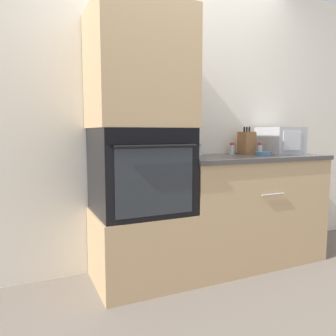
% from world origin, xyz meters
% --- Properties ---
extents(ground_plane, '(12.00, 12.00, 0.00)m').
position_xyz_m(ground_plane, '(0.00, 0.00, 0.00)').
color(ground_plane, '#6B6056').
extents(wall_back, '(8.00, 0.05, 2.50)m').
position_xyz_m(wall_back, '(0.00, 0.63, 1.25)').
color(wall_back, silver).
rests_on(wall_back, ground_plane).
extents(oven_cabinet_base, '(0.69, 0.60, 0.54)m').
position_xyz_m(oven_cabinet_base, '(-0.35, 0.30, 0.27)').
color(oven_cabinet_base, tan).
rests_on(oven_cabinet_base, ground_plane).
extents(wall_oven, '(0.67, 0.64, 0.62)m').
position_xyz_m(wall_oven, '(-0.35, 0.30, 0.86)').
color(wall_oven, black).
rests_on(wall_oven, oven_cabinet_base).
extents(oven_cabinet_upper, '(0.69, 0.60, 0.83)m').
position_xyz_m(oven_cabinet_upper, '(-0.35, 0.30, 1.58)').
color(oven_cabinet_upper, tan).
rests_on(oven_cabinet_upper, wall_oven).
extents(counter_unit, '(1.32, 0.63, 0.94)m').
position_xyz_m(counter_unit, '(0.65, 0.30, 0.47)').
color(counter_unit, tan).
rests_on(counter_unit, ground_plane).
extents(microwave, '(0.33, 0.34, 0.25)m').
position_xyz_m(microwave, '(1.08, 0.39, 1.06)').
color(microwave, '#B2B5BA').
rests_on(microwave, counter_unit).
extents(knife_block, '(0.12, 0.13, 0.25)m').
position_xyz_m(knife_block, '(0.75, 0.47, 1.04)').
color(knife_block, olive).
rests_on(knife_block, counter_unit).
extents(bowl, '(0.13, 0.13, 0.04)m').
position_xyz_m(bowl, '(0.73, 0.22, 0.96)').
color(bowl, '#517599').
rests_on(bowl, counter_unit).
extents(condiment_jar_near, '(0.04, 0.04, 0.11)m').
position_xyz_m(condiment_jar_near, '(0.81, 0.35, 0.99)').
color(condiment_jar_near, silver).
rests_on(condiment_jar_near, counter_unit).
extents(condiment_jar_mid, '(0.04, 0.04, 0.10)m').
position_xyz_m(condiment_jar_mid, '(0.63, 0.52, 0.99)').
color(condiment_jar_mid, silver).
rests_on(condiment_jar_mid, counter_unit).
extents(condiment_jar_far, '(0.04, 0.04, 0.10)m').
position_xyz_m(condiment_jar_far, '(0.27, 0.49, 0.99)').
color(condiment_jar_far, silver).
rests_on(condiment_jar_far, counter_unit).
extents(condiment_jar_back, '(0.05, 0.05, 0.10)m').
position_xyz_m(condiment_jar_back, '(0.10, 0.24, 0.98)').
color(condiment_jar_back, silver).
rests_on(condiment_jar_back, counter_unit).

